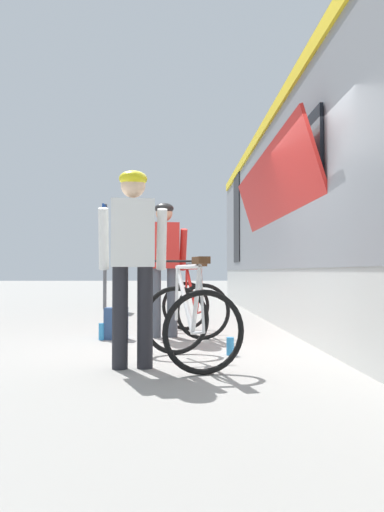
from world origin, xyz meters
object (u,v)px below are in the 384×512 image
water_bottle_near_the_bikes (230,346)px  platform_sign_post (105,238)px  bicycle_near_white (189,321)px  water_bottle_by_the_backpack (101,332)px  bicycle_far_red (194,305)px  cyclist_far_in_red (164,257)px  backpack_on_platform (116,323)px  cyclist_near_in_white (133,250)px

water_bottle_near_the_bikes → platform_sign_post: size_ratio=0.08×
bicycle_near_white → water_bottle_near_the_bikes: 0.71m
water_bottle_by_the_backpack → platform_sign_post: (-0.69, 4.99, 1.52)m
bicycle_far_red → water_bottle_near_the_bikes: bicycle_far_red is taller
cyclist_far_in_red → backpack_on_platform: cyclist_far_in_red is taller
backpack_on_platform → water_bottle_near_the_bikes: backpack_on_platform is taller
cyclist_far_in_red → bicycle_far_red: cyclist_far_in_red is taller
bicycle_near_white → water_bottle_near_the_bikes: bicycle_near_white is taller
cyclist_near_in_white → bicycle_near_white: bearing=21.0°
bicycle_near_white → water_bottle_by_the_backpack: size_ratio=5.74×
platform_sign_post → water_bottle_near_the_bikes: bearing=-70.5°
water_bottle_near_the_bikes → platform_sign_post: platform_sign_post is taller
cyclist_near_in_white → backpack_on_platform: bearing=101.3°
cyclist_far_in_red → bicycle_far_red: size_ratio=1.48×
cyclist_far_in_red → backpack_on_platform: bearing=-163.3°
water_bottle_near_the_bikes → cyclist_far_in_red: bearing=117.2°
cyclist_far_in_red → water_bottle_by_the_backpack: size_ratio=8.40×
water_bottle_by_the_backpack → water_bottle_near_the_bikes: bearing=-37.6°
cyclist_near_in_white → water_bottle_near_the_bikes: (0.94, 0.66, -0.96)m
cyclist_far_in_red → water_bottle_by_the_backpack: cyclist_far_in_red is taller
backpack_on_platform → water_bottle_by_the_backpack: 0.21m
bicycle_far_red → backpack_on_platform: (-1.01, -0.41, -0.20)m
bicycle_far_red → platform_sign_post: platform_sign_post is taller
cyclist_near_in_white → bicycle_near_white: size_ratio=1.47×
bicycle_near_white → water_bottle_by_the_backpack: bicycle_near_white is taller
cyclist_far_in_red → platform_sign_post: bearing=107.1°
cyclist_far_in_red → platform_sign_post: 5.00m
cyclist_near_in_white → bicycle_near_white: 0.85m
water_bottle_by_the_backpack → bicycle_near_white: bearing=-56.8°
cyclist_near_in_white → water_bottle_by_the_backpack: cyclist_near_in_white is taller
bicycle_near_white → water_bottle_by_the_backpack: (-1.05, 1.61, -0.30)m
cyclist_far_in_red → water_bottle_near_the_bikes: cyclist_far_in_red is taller
bicycle_near_white → platform_sign_post: bearing=104.8°
backpack_on_platform → water_bottle_near_the_bikes: bearing=-37.0°
bicycle_near_white → bicycle_far_red: bearing=86.5°
water_bottle_near_the_bikes → backpack_on_platform: bearing=137.4°
cyclist_near_in_white → backpack_on_platform: (-0.37, 1.87, -0.85)m
bicycle_near_white → water_bottle_by_the_backpack: 1.95m
cyclist_far_in_red → bicycle_near_white: cyclist_far_in_red is taller
cyclist_near_in_white → water_bottle_by_the_backpack: 2.11m
cyclist_near_in_white → water_bottle_by_the_backpack: size_ratio=8.40×
water_bottle_near_the_bikes → platform_sign_post: 6.69m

